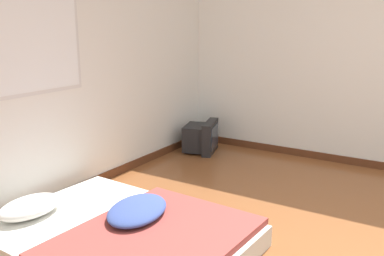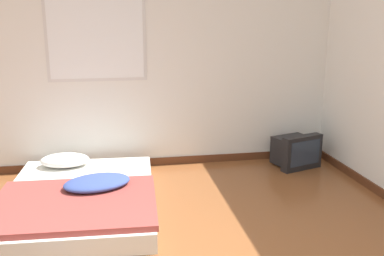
# 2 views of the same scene
# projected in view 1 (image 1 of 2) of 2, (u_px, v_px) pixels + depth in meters

# --- Properties ---
(wall_back) EXTENTS (7.33, 0.08, 2.60)m
(wall_back) POSITION_uv_depth(u_px,v_px,m) (55.00, 63.00, 3.85)
(wall_back) COLOR white
(wall_back) RESTS_ON ground_plane
(mattress_bed) EXTENTS (1.46, 1.94, 0.31)m
(mattress_bed) POSITION_uv_depth(u_px,v_px,m) (120.00, 235.00, 3.18)
(mattress_bed) COLOR silver
(mattress_bed) RESTS_ON ground_plane
(crt_tv) EXTENTS (0.56, 0.51, 0.41)m
(crt_tv) POSITION_uv_depth(u_px,v_px,m) (202.00, 137.00, 5.56)
(crt_tv) COLOR black
(crt_tv) RESTS_ON ground_plane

